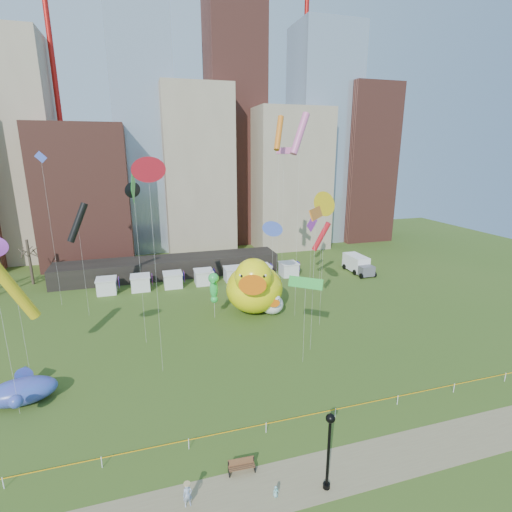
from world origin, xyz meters
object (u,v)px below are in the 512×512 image
object	(u,v)px
lamppost	(329,443)
woman	(188,495)
whale_inflatable	(22,390)
small_duck	(272,303)
box_truck	(358,264)
toddler	(276,491)
seahorse_green	(214,285)
big_duck	(254,286)
park_bench	(241,465)
seahorse_purple	(255,283)

from	to	relation	value
lamppost	woman	world-z (taller)	lamppost
whale_inflatable	small_duck	bearing A→B (deg)	14.97
box_truck	toddler	distance (m)	49.88
toddler	seahorse_green	bearing A→B (deg)	81.30
small_duck	woman	distance (m)	29.82
big_duck	lamppost	xyz separation A→B (m)	(-3.57, -28.70, -0.21)
seahorse_green	big_duck	bearing A→B (deg)	20.36
seahorse_green	whale_inflatable	bearing A→B (deg)	-132.71
whale_inflatable	lamppost	bearing A→B (deg)	-44.61
seahorse_green	lamppost	bearing A→B (deg)	-71.03
small_duck	seahorse_green	xyz separation A→B (m)	(-7.62, 0.81, 3.01)
small_duck	park_bench	xyz separation A→B (m)	(-10.61, -24.47, -1.03)
big_duck	box_truck	size ratio (longest dim) A/B	1.65
big_duck	seahorse_green	world-z (taller)	big_duck
lamppost	toddler	world-z (taller)	lamppost
small_duck	whale_inflatable	distance (m)	29.37
big_duck	woman	size ratio (longest dim) A/B	7.20
small_duck	woman	bearing A→B (deg)	-110.00
seahorse_purple	toddler	xyz separation A→B (m)	(-7.42, -29.57, -3.24)
big_duck	toddler	world-z (taller)	big_duck
big_duck	seahorse_green	size ratio (longest dim) A/B	1.86
small_duck	woman	xyz separation A→B (m)	(-14.45, -26.07, -0.72)
whale_inflatable	park_bench	world-z (taller)	whale_inflatable
small_duck	seahorse_purple	world-z (taller)	seahorse_purple
park_bench	toddler	size ratio (longest dim) A/B	2.33
box_truck	woman	bearing A→B (deg)	-132.55
seahorse_green	box_truck	bearing A→B (deg)	37.97
seahorse_purple	box_truck	size ratio (longest dim) A/B	0.76
seahorse_purple	seahorse_green	bearing A→B (deg)	-150.19
park_bench	toddler	distance (m)	3.01
seahorse_green	box_truck	xyz separation A→B (m)	(28.44, 12.10, -3.02)
park_bench	box_truck	xyz separation A→B (m)	(31.42, 37.38, 1.02)
small_duck	seahorse_purple	size ratio (longest dim) A/B	0.86
seahorse_purple	lamppost	world-z (taller)	lamppost
big_duck	toddler	distance (m)	29.41
small_duck	seahorse_purple	bearing A→B (deg)	131.41
small_duck	woman	world-z (taller)	small_duck
whale_inflatable	park_bench	bearing A→B (deg)	-46.38
box_truck	seahorse_purple	bearing A→B (deg)	-155.58
big_duck	woman	xyz separation A→B (m)	(-12.39, -27.41, -2.91)
box_truck	toddler	xyz separation A→B (m)	(-29.85, -39.95, -1.11)
small_duck	box_truck	world-z (taller)	small_duck
big_duck	toddler	size ratio (longest dim) A/B	14.53
big_duck	lamppost	distance (m)	28.92
seahorse_purple	park_bench	xyz separation A→B (m)	(-9.00, -27.00, -3.14)
seahorse_green	seahorse_purple	distance (m)	6.32
seahorse_green	whale_inflatable	world-z (taller)	seahorse_green
whale_inflatable	woman	bearing A→B (deg)	-57.28
lamppost	toddler	bearing A→B (deg)	174.57
whale_inflatable	box_truck	size ratio (longest dim) A/B	1.05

